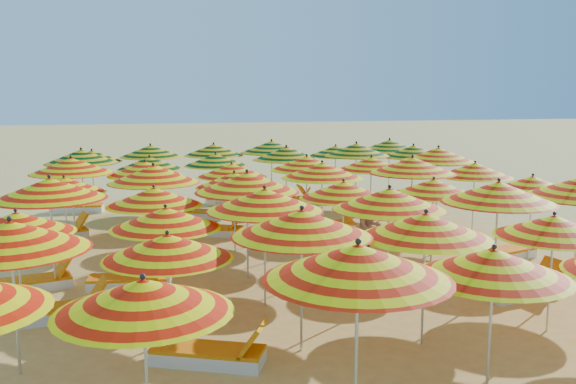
% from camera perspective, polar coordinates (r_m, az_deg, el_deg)
% --- Properties ---
extents(ground, '(120.00, 120.00, 0.00)m').
position_cam_1_polar(ground, '(15.62, 0.39, -6.09)').
color(ground, '#E9C767').
rests_on(ground, ground).
extents(umbrella_1, '(2.35, 2.35, 2.14)m').
position_cam_1_polar(umbrella_1, '(7.33, -12.74, -9.01)').
color(umbrella_1, silver).
rests_on(umbrella_1, ground).
extents(umbrella_2, '(2.41, 2.41, 2.41)m').
position_cam_1_polar(umbrella_2, '(7.61, 6.23, -6.22)').
color(umbrella_2, silver).
rests_on(umbrella_2, ground).
extents(umbrella_3, '(2.33, 2.33, 2.15)m').
position_cam_1_polar(umbrella_3, '(8.79, 17.80, -6.06)').
color(umbrella_3, silver).
rests_on(umbrella_3, ground).
extents(umbrella_6, '(2.43, 2.43, 2.36)m').
position_cam_1_polar(umbrella_6, '(9.86, -23.45, -3.60)').
color(umbrella_6, silver).
rests_on(umbrella_6, ground).
extents(umbrella_7, '(2.09, 2.09, 2.07)m').
position_cam_1_polar(umbrella_7, '(9.68, -10.66, -4.79)').
color(umbrella_7, silver).
rests_on(umbrella_7, ground).
extents(umbrella_8, '(2.59, 2.59, 2.36)m').
position_cam_1_polar(umbrella_8, '(9.92, 1.22, -2.80)').
color(umbrella_8, silver).
rests_on(umbrella_8, ground).
extents(umbrella_9, '(2.70, 2.70, 2.25)m').
position_cam_1_polar(umbrella_9, '(10.42, 12.13, -2.95)').
color(umbrella_9, silver).
rests_on(umbrella_9, ground).
extents(umbrella_10, '(2.48, 2.48, 2.10)m').
position_cam_1_polar(umbrella_10, '(11.66, 22.55, -2.82)').
color(umbrella_10, silver).
rests_on(umbrella_10, ground).
extents(umbrella_12, '(2.01, 2.01, 2.10)m').
position_cam_1_polar(umbrella_12, '(11.96, -23.01, -2.54)').
color(umbrella_12, silver).
rests_on(umbrella_12, ground).
extents(umbrella_13, '(2.09, 2.09, 2.11)m').
position_cam_1_polar(umbrella_13, '(11.57, -10.82, -2.29)').
color(umbrella_13, silver).
rests_on(umbrella_13, ground).
extents(umbrella_14, '(2.44, 2.44, 2.35)m').
position_cam_1_polar(umbrella_14, '(11.97, -2.09, -0.71)').
color(umbrella_14, silver).
rests_on(umbrella_14, ground).
extents(umbrella_15, '(2.75, 2.75, 2.32)m').
position_cam_1_polar(umbrella_15, '(12.37, 8.99, -0.62)').
color(umbrella_15, silver).
rests_on(umbrella_15, ground).
extents(umbrella_16, '(2.82, 2.82, 2.40)m').
position_cam_1_polar(umbrella_16, '(13.26, 18.20, -0.02)').
color(umbrella_16, silver).
rests_on(umbrella_16, ground).
extents(umbrella_18, '(2.93, 2.93, 2.42)m').
position_cam_1_polar(umbrella_18, '(13.79, -20.42, 0.28)').
color(umbrella_18, silver).
rests_on(umbrella_18, ground).
extents(umbrella_19, '(2.35, 2.35, 2.14)m').
position_cam_1_polar(umbrella_19, '(13.72, -11.83, -0.41)').
color(umbrella_19, silver).
rests_on(umbrella_19, ground).
extents(umbrella_20, '(2.66, 2.66, 2.41)m').
position_cam_1_polar(umbrella_20, '(13.81, -3.66, 0.86)').
color(umbrella_20, silver).
rests_on(umbrella_20, ground).
extents(umbrella_21, '(2.53, 2.53, 2.12)m').
position_cam_1_polar(umbrella_21, '(14.44, 4.95, 0.19)').
color(umbrella_21, silver).
rests_on(umbrella_21, ground).
extents(umbrella_22, '(2.14, 2.14, 2.11)m').
position_cam_1_polar(umbrella_22, '(15.26, 12.81, 0.43)').
color(umbrella_22, silver).
rests_on(umbrella_22, ground).
extents(umbrella_23, '(2.07, 2.07, 2.12)m').
position_cam_1_polar(umbrella_23, '(16.33, 20.90, 0.67)').
color(umbrella_23, silver).
rests_on(umbrella_23, ground).
extents(umbrella_24, '(2.57, 2.57, 2.08)m').
position_cam_1_polar(umbrella_24, '(16.26, -19.27, 0.59)').
color(umbrella_24, silver).
rests_on(umbrella_24, ground).
extents(umbrella_25, '(2.38, 2.38, 2.35)m').
position_cam_1_polar(umbrella_25, '(15.80, -11.87, 1.55)').
color(umbrella_25, silver).
rests_on(umbrella_25, ground).
extents(umbrella_26, '(2.08, 2.08, 2.09)m').
position_cam_1_polar(umbrella_26, '(16.17, -4.80, 1.06)').
color(umbrella_26, silver).
rests_on(umbrella_26, ground).
extents(umbrella_27, '(2.38, 2.38, 2.28)m').
position_cam_1_polar(umbrella_27, '(16.68, 3.04, 1.92)').
color(umbrella_27, silver).
rests_on(umbrella_27, ground).
extents(umbrella_28, '(2.58, 2.58, 2.41)m').
position_cam_1_polar(umbrella_28, '(17.07, 11.00, 2.34)').
color(umbrella_28, silver).
rests_on(umbrella_28, ground).
extents(umbrella_29, '(2.53, 2.53, 2.17)m').
position_cam_1_polar(umbrella_29, '(18.25, 16.27, 1.90)').
color(umbrella_29, silver).
rests_on(umbrella_29, ground).
extents(umbrella_30, '(2.53, 2.53, 2.35)m').
position_cam_1_polar(umbrella_30, '(18.12, -18.71, 2.23)').
color(umbrella_30, silver).
rests_on(umbrella_30, ground).
extents(umbrella_31, '(2.39, 2.39, 2.20)m').
position_cam_1_polar(umbrella_31, '(18.06, -12.60, 2.04)').
color(umbrella_31, silver).
rests_on(umbrella_31, ground).
extents(umbrella_32, '(2.36, 2.36, 2.09)m').
position_cam_1_polar(umbrella_32, '(18.06, -5.03, 1.94)').
color(umbrella_32, silver).
rests_on(umbrella_32, ground).
extents(umbrella_33, '(2.29, 2.29, 2.26)m').
position_cam_1_polar(umbrella_33, '(18.40, 1.67, 2.58)').
color(umbrella_33, silver).
rests_on(umbrella_33, ground).
extents(umbrella_34, '(2.38, 2.38, 2.17)m').
position_cam_1_polar(umbrella_34, '(19.13, 7.42, 2.52)').
color(umbrella_34, silver).
rests_on(umbrella_34, ground).
extents(umbrella_35, '(2.97, 2.97, 2.42)m').
position_cam_1_polar(umbrella_35, '(19.86, 13.21, 3.25)').
color(umbrella_35, silver).
rests_on(umbrella_35, ground).
extents(umbrella_36, '(2.37, 2.37, 2.35)m').
position_cam_1_polar(umbrella_36, '(20.45, -17.90, 3.02)').
color(umbrella_36, silver).
rests_on(umbrella_36, ground).
extents(umbrella_37, '(2.32, 2.32, 2.10)m').
position_cam_1_polar(umbrella_37, '(20.08, -12.20, 2.54)').
color(umbrella_37, silver).
rests_on(umbrella_37, ground).
extents(umbrella_38, '(2.33, 2.33, 2.14)m').
position_cam_1_polar(umbrella_38, '(20.31, -6.44, 2.86)').
color(umbrella_38, silver).
rests_on(umbrella_38, ground).
extents(umbrella_39, '(2.37, 2.37, 2.31)m').
position_cam_1_polar(umbrella_39, '(20.64, -0.16, 3.44)').
color(umbrella_39, silver).
rests_on(umbrella_39, ground).
extents(umbrella_40, '(2.44, 2.44, 2.37)m').
position_cam_1_polar(umbrella_40, '(21.48, 6.09, 3.77)').
color(umbrella_40, silver).
rests_on(umbrella_40, ground).
extents(umbrella_41, '(2.48, 2.48, 2.27)m').
position_cam_1_polar(umbrella_41, '(22.13, 11.08, 3.57)').
color(umbrella_41, silver).
rests_on(umbrella_41, ground).
extents(umbrella_42, '(2.18, 2.18, 2.11)m').
position_cam_1_polar(umbrella_42, '(22.52, -17.03, 3.07)').
color(umbrella_42, silver).
rests_on(umbrella_42, ground).
extents(umbrella_43, '(2.61, 2.61, 2.25)m').
position_cam_1_polar(umbrella_43, '(22.43, -12.12, 3.57)').
color(umbrella_43, silver).
rests_on(umbrella_43, ground).
extents(umbrella_44, '(2.35, 2.35, 2.23)m').
position_cam_1_polar(umbrella_44, '(22.68, -6.63, 3.74)').
color(umbrella_44, silver).
rests_on(umbrella_44, ground).
extents(umbrella_45, '(2.88, 2.88, 2.35)m').
position_cam_1_polar(umbrella_45, '(22.57, -1.47, 4.03)').
color(umbrella_45, silver).
rests_on(umbrella_45, ground).
extents(umbrella_46, '(2.24, 2.24, 2.12)m').
position_cam_1_polar(umbrella_46, '(23.26, 4.25, 3.66)').
color(umbrella_46, silver).
rests_on(umbrella_46, ground).
extents(umbrella_47, '(2.42, 2.42, 2.31)m').
position_cam_1_polar(umbrella_47, '(23.87, 9.01, 4.12)').
color(umbrella_47, silver).
rests_on(umbrella_47, ground).
extents(lounger_0, '(1.82, 1.21, 0.69)m').
position_cam_1_polar(lounger_0, '(10.09, -6.86, -14.12)').
color(lounger_0, white).
rests_on(lounger_0, ground).
extents(lounger_1, '(1.79, 0.79, 0.69)m').
position_cam_1_polar(lounger_1, '(12.46, -19.61, -9.97)').
color(lounger_1, white).
rests_on(lounger_1, ground).
extents(lounger_2, '(1.82, 0.93, 0.69)m').
position_cam_1_polar(lounger_2, '(13.85, 20.32, -8.06)').
color(lounger_2, white).
rests_on(lounger_2, ground).
extents(lounger_3, '(1.82, 1.01, 0.69)m').
position_cam_1_polar(lounger_3, '(14.39, -21.92, -7.52)').
color(lounger_3, white).
rests_on(lounger_3, ground).
extents(lounger_4, '(1.79, 0.78, 0.69)m').
position_cam_1_polar(lounger_4, '(13.88, -13.67, -7.70)').
color(lounger_4, white).
rests_on(lounger_4, ground).
extents(lounger_5, '(1.83, 1.09, 0.69)m').
position_cam_1_polar(lounger_5, '(16.48, 18.52, -5.22)').
color(lounger_5, white).
rests_on(lounger_5, ground).
extents(lounger_6, '(1.75, 0.65, 0.69)m').
position_cam_1_polar(lounger_6, '(17.35, 4.74, -4.03)').
color(lounger_6, white).
rests_on(lounger_6, ground).
extents(lounger_7, '(1.83, 1.14, 0.69)m').
position_cam_1_polar(lounger_7, '(18.76, -19.85, -3.55)').
color(lounger_7, white).
rests_on(lounger_7, ground).
extents(lounger_8, '(1.82, 1.22, 0.69)m').
position_cam_1_polar(lounger_8, '(18.27, -6.52, -3.38)').
color(lounger_8, white).
rests_on(lounger_8, ground).
extents(lounger_9, '(1.78, 0.74, 0.69)m').
position_cam_1_polar(lounger_9, '(18.79, 3.47, -2.98)').
color(lounger_9, white).
rests_on(lounger_9, ground).
extents(lounger_10, '(1.82, 1.24, 0.69)m').
position_cam_1_polar(lounger_10, '(20.71, -8.05, -1.90)').
color(lounger_10, white).
rests_on(lounger_10, ground).
extents(lounger_11, '(1.82, 1.25, 0.69)m').
position_cam_1_polar(lounger_11, '(20.87, -1.55, -1.72)').
color(lounger_11, white).
rests_on(lounger_11, ground).
extents(lounger_12, '(1.78, 0.73, 0.69)m').
position_cam_1_polar(lounger_12, '(22.02, 7.42, -1.21)').
color(lounger_12, white).
rests_on(lounger_12, ground).
extents(lounger_13, '(1.78, 0.73, 0.69)m').
position_cam_1_polar(lounger_13, '(22.65, -18.37, -1.32)').
color(lounger_13, white).
rests_on(lounger_13, ground).
extents(lounger_14, '(1.76, 0.68, 0.69)m').
position_cam_1_polar(lounger_14, '(23.20, -5.13, -0.64)').
color(lounger_14, white).
rests_on(lounger_14, ground).
extents(lounger_15, '(1.83, 1.12, 0.69)m').
position_cam_1_polar(lounger_15, '(22.87, 0.05, -0.74)').
color(lounger_15, white).
rests_on(lounger_15, ground).
extents(lounger_16, '(1.77, 0.70, 0.69)m').
position_cam_1_polar(lounger_16, '(23.19, 2.89, -0.61)').
color(lounger_16, white).
rests_on(lounger_16, ground).
extents(lounger_17, '(1.83, 1.04, 0.69)m').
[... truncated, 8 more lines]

